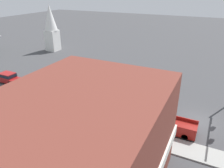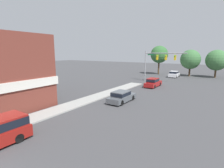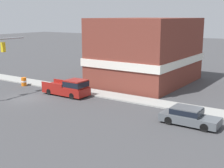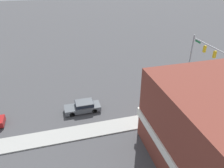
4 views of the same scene
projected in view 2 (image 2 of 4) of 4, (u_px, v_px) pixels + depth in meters
far_signal_assembly at (159, 59)px, 36.28m from camera, size 8.55×0.49×6.59m
car_lead at (121, 96)px, 22.18m from camera, size 1.80×4.62×1.41m
car_distant at (174, 74)px, 44.43m from camera, size 1.90×4.26×1.57m
car_second_ahead at (153, 82)px, 31.99m from camera, size 1.75×4.79×1.60m
backdrop_tree_left_far at (159, 54)px, 49.33m from camera, size 4.85×4.85×8.10m
backdrop_tree_left_mid at (190, 59)px, 45.60m from camera, size 5.07×5.07×6.97m
backdrop_tree_center at (217, 60)px, 42.79m from camera, size 5.09×5.09×6.90m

